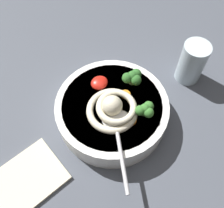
# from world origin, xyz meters

# --- Properties ---
(table_slab) EXTENTS (1.19, 1.19, 0.03)m
(table_slab) POSITION_xyz_m (0.00, 0.00, 0.01)
(table_slab) COLOR #474C56
(table_slab) RESTS_ON ground
(soup_bowl) EXTENTS (0.25, 0.25, 0.06)m
(soup_bowl) POSITION_xyz_m (0.02, -0.03, 0.06)
(soup_bowl) COLOR white
(soup_bowl) RESTS_ON table_slab
(noodle_pile) EXTENTS (0.12, 0.12, 0.05)m
(noodle_pile) POSITION_xyz_m (0.01, -0.04, 0.10)
(noodle_pile) COLOR beige
(noodle_pile) RESTS_ON soup_bowl
(soup_spoon) EXTENTS (0.12, 0.16, 0.02)m
(soup_spoon) POSITION_xyz_m (-0.01, -0.08, 0.09)
(soup_spoon) COLOR #B7B7BC
(soup_spoon) RESTS_ON soup_bowl
(chili_sauce_dollop) EXTENTS (0.04, 0.04, 0.02)m
(chili_sauce_dollop) POSITION_xyz_m (0.03, 0.03, 0.09)
(chili_sauce_dollop) COLOR red
(chili_sauce_dollop) RESTS_ON soup_bowl
(broccoli_floret_left) EXTENTS (0.05, 0.04, 0.04)m
(broccoli_floret_left) POSITION_xyz_m (0.09, -0.02, 0.11)
(broccoli_floret_left) COLOR #7A9E60
(broccoli_floret_left) RESTS_ON soup_bowl
(broccoli_floret_front) EXTENTS (0.04, 0.04, 0.03)m
(broccoli_floret_front) POSITION_xyz_m (0.06, -0.09, 0.11)
(broccoli_floret_front) COLOR #7A9E60
(broccoli_floret_front) RESTS_ON soup_bowl
(carrot_slice_beside_chili) EXTENTS (0.02, 0.02, 0.01)m
(carrot_slice_beside_chili) POSITION_xyz_m (0.06, -0.03, 0.09)
(carrot_slice_beside_chili) COLOR orange
(carrot_slice_beside_chili) RESTS_ON soup_bowl
(carrot_slice_rear) EXTENTS (0.02, 0.02, 0.01)m
(carrot_slice_rear) POSITION_xyz_m (0.02, -0.08, 0.09)
(carrot_slice_rear) COLOR orange
(carrot_slice_rear) RESTS_ON soup_bowl
(drinking_glass) EXTENTS (0.06, 0.06, 0.11)m
(drinking_glass) POSITION_xyz_m (0.25, -0.06, 0.08)
(drinking_glass) COLOR silver
(drinking_glass) RESTS_ON table_slab
(folded_napkin) EXTENTS (0.14, 0.11, 0.01)m
(folded_napkin) POSITION_xyz_m (-0.21, -0.02, 0.03)
(folded_napkin) COLOR beige
(folded_napkin) RESTS_ON table_slab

